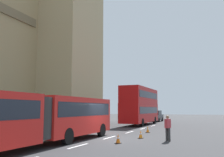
{
  "coord_description": "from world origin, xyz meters",
  "views": [
    {
      "loc": [
        -16.77,
        -7.45,
        2.14
      ],
      "look_at": [
        8.18,
        2.97,
        5.43
      ],
      "focal_mm": 39.88,
      "sensor_mm": 36.0,
      "label": 1
    }
  ],
  "objects_px": {
    "articulated_bus": "(31,116)",
    "pedestrian_near_cones": "(168,127)",
    "traffic_cone_east": "(148,129)",
    "double_decker_bus": "(140,104)",
    "traffic_cone_west": "(118,139)",
    "traffic_cone_middle": "(141,134)",
    "sedan_lead": "(156,116)"
  },
  "relations": [
    {
      "from": "articulated_bus",
      "to": "traffic_cone_middle",
      "type": "relative_size",
      "value": 28.24
    },
    {
      "from": "articulated_bus",
      "to": "pedestrian_near_cones",
      "type": "xyz_separation_m",
      "value": [
        6.03,
        -6.38,
        -0.83
      ]
    },
    {
      "from": "articulated_bus",
      "to": "pedestrian_near_cones",
      "type": "bearing_deg",
      "value": -46.59
    },
    {
      "from": "traffic_cone_east",
      "to": "articulated_bus",
      "type": "bearing_deg",
      "value": 162.18
    },
    {
      "from": "double_decker_bus",
      "to": "pedestrian_near_cones",
      "type": "relative_size",
      "value": 6.08
    },
    {
      "from": "traffic_cone_west",
      "to": "traffic_cone_middle",
      "type": "height_order",
      "value": "same"
    },
    {
      "from": "double_decker_bus",
      "to": "traffic_cone_east",
      "type": "relative_size",
      "value": 17.72
    },
    {
      "from": "traffic_cone_west",
      "to": "pedestrian_near_cones",
      "type": "height_order",
      "value": "pedestrian_near_cones"
    },
    {
      "from": "traffic_cone_west",
      "to": "traffic_cone_middle",
      "type": "relative_size",
      "value": 1.0
    },
    {
      "from": "sedan_lead",
      "to": "traffic_cone_west",
      "type": "relative_size",
      "value": 7.59
    },
    {
      "from": "traffic_cone_middle",
      "to": "pedestrian_near_cones",
      "type": "xyz_separation_m",
      "value": [
        -0.8,
        -2.12,
        0.63
      ]
    },
    {
      "from": "double_decker_bus",
      "to": "sedan_lead",
      "type": "distance_m",
      "value": 9.55
    },
    {
      "from": "double_decker_bus",
      "to": "sedan_lead",
      "type": "xyz_separation_m",
      "value": [
        9.38,
        0.08,
        -1.8
      ]
    },
    {
      "from": "articulated_bus",
      "to": "pedestrian_near_cones",
      "type": "relative_size",
      "value": 9.69
    },
    {
      "from": "articulated_bus",
      "to": "double_decker_bus",
      "type": "xyz_separation_m",
      "value": [
        21.53,
        0.0,
        0.96
      ]
    },
    {
      "from": "sedan_lead",
      "to": "pedestrian_near_cones",
      "type": "height_order",
      "value": "sedan_lead"
    },
    {
      "from": "double_decker_bus",
      "to": "articulated_bus",
      "type": "bearing_deg",
      "value": -179.99
    },
    {
      "from": "articulated_bus",
      "to": "double_decker_bus",
      "type": "distance_m",
      "value": 21.55
    },
    {
      "from": "traffic_cone_east",
      "to": "pedestrian_near_cones",
      "type": "relative_size",
      "value": 0.34
    },
    {
      "from": "sedan_lead",
      "to": "pedestrian_near_cones",
      "type": "xyz_separation_m",
      "value": [
        -24.88,
        -6.46,
        -0.0
      ]
    },
    {
      "from": "pedestrian_near_cones",
      "to": "traffic_cone_east",
      "type": "bearing_deg",
      "value": 27.59
    },
    {
      "from": "traffic_cone_east",
      "to": "pedestrian_near_cones",
      "type": "xyz_separation_m",
      "value": [
        -5.26,
        -2.75,
        0.63
      ]
    },
    {
      "from": "double_decker_bus",
      "to": "traffic_cone_middle",
      "type": "relative_size",
      "value": 17.72
    },
    {
      "from": "articulated_bus",
      "to": "traffic_cone_middle",
      "type": "height_order",
      "value": "articulated_bus"
    },
    {
      "from": "double_decker_bus",
      "to": "pedestrian_near_cones",
      "type": "bearing_deg",
      "value": -157.62
    },
    {
      "from": "articulated_bus",
      "to": "pedestrian_near_cones",
      "type": "distance_m",
      "value": 8.82
    },
    {
      "from": "traffic_cone_west",
      "to": "traffic_cone_east",
      "type": "relative_size",
      "value": 1.0
    },
    {
      "from": "traffic_cone_east",
      "to": "traffic_cone_west",
      "type": "bearing_deg",
      "value": -179.39
    },
    {
      "from": "traffic_cone_east",
      "to": "pedestrian_near_cones",
      "type": "bearing_deg",
      "value": -152.41
    },
    {
      "from": "articulated_bus",
      "to": "double_decker_bus",
      "type": "relative_size",
      "value": 1.59
    },
    {
      "from": "articulated_bus",
      "to": "traffic_cone_west",
      "type": "distance_m",
      "value": 5.45
    },
    {
      "from": "traffic_cone_west",
      "to": "articulated_bus",
      "type": "bearing_deg",
      "value": 134.96
    }
  ]
}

